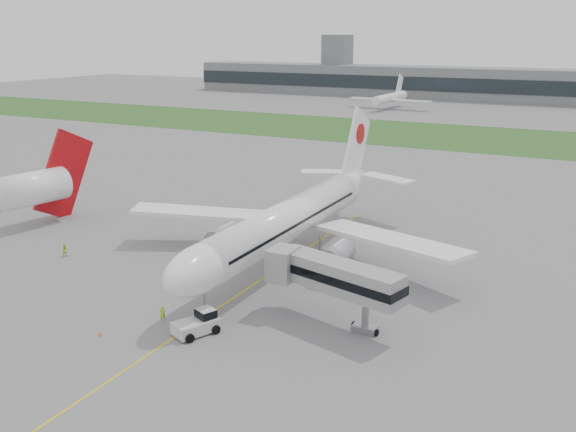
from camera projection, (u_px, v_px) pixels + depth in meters
The scene contains 14 objects.
ground at pixel (273, 271), 80.19m from camera, with size 600.00×600.00×0.00m, color gray.
apron_markings at pixel (253, 285), 75.92m from camera, with size 70.00×70.00×0.04m, color gold, non-canonical shape.
grass_strip at pixel (473, 138), 182.82m from camera, with size 600.00×50.00×0.02m, color #305C22.
terminal_building at pixel (528, 86), 274.88m from camera, with size 320.00×22.30×14.00m.
control_tower at pixel (336, 93), 318.16m from camera, with size 12.00×12.00×56.00m, color gray, non-canonical shape.
airliner at pixel (291, 218), 82.81m from camera, with size 48.13×53.95×17.88m.
pushback_tug at pixel (199, 323), 63.58m from camera, with size 4.33×5.08×2.28m.
jet_bridge at pixel (330, 276), 64.62m from camera, with size 15.33×6.73×7.00m.
safety_cone_left at pixel (100, 334), 63.02m from camera, with size 0.39×0.39×0.54m, color orange.
safety_cone_right at pixel (189, 329), 64.00m from camera, with size 0.40×0.40×0.55m, color orange.
ground_crew_near at pixel (162, 313), 66.18m from camera, with size 0.62×0.41×1.70m, color #B3E726.
ground_crew_far at pixel (65, 250), 85.14m from camera, with size 0.91×0.71×1.87m, color #A1FC2A.
neighbor_aircraft at pixel (36, 187), 98.61m from camera, with size 6.95×18.62×15.04m.
distant_aircraft_left at pixel (390, 109), 251.94m from camera, with size 32.79×28.94×12.54m, color white, non-canonical shape.
Camera 1 is at (36.02, -66.04, 28.71)m, focal length 40.00 mm.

